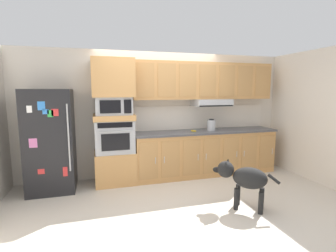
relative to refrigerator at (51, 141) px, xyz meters
name	(u,v)px	position (x,y,z in m)	size (l,w,h in m)	color
ground_plane	(174,192)	(2.01, -0.68, -0.88)	(9.60, 9.60, 0.00)	beige
back_kitchen_wall	(158,114)	(2.01, 0.43, 0.37)	(6.20, 0.12, 2.50)	beige
side_panel_right	(310,115)	(4.81, -0.68, 0.37)	(0.12, 7.10, 2.50)	silver
refrigerator	(51,141)	(0.00, 0.00, 0.00)	(0.76, 0.73, 1.76)	black
oven_base_cabinet	(115,167)	(1.08, 0.07, -0.58)	(0.74, 0.62, 0.60)	tan
built_in_oven	(114,136)	(1.08, 0.07, 0.02)	(0.70, 0.62, 0.60)	#A8AAAF
appliance_mid_shelf	(114,117)	(1.08, 0.07, 0.37)	(0.74, 0.62, 0.10)	tan
microwave	(113,106)	(1.08, 0.07, 0.58)	(0.64, 0.54, 0.32)	#A8AAAF
appliance_upper_cabinet	(113,78)	(1.08, 0.07, 1.08)	(0.74, 0.62, 0.68)	tan
lower_cabinet_run	(205,153)	(2.93, 0.07, -0.44)	(2.96, 0.63, 0.88)	tan
countertop_slab	(206,131)	(2.93, 0.07, 0.02)	(3.00, 0.64, 0.04)	#4C4C51
backsplash_panel	(200,117)	(2.93, 0.36, 0.29)	(3.00, 0.02, 0.50)	silver
upper_cabinet_with_hood	(205,82)	(2.94, 0.19, 1.02)	(2.96, 0.48, 0.88)	tan
screwdriver	(194,131)	(2.65, 0.01, 0.05)	(0.17, 0.17, 0.03)	yellow
electric_kettle	(211,125)	(3.03, 0.02, 0.15)	(0.17, 0.17, 0.24)	#A8AAAF
dog	(244,178)	(2.82, -1.54, -0.41)	(0.78, 0.66, 0.71)	black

